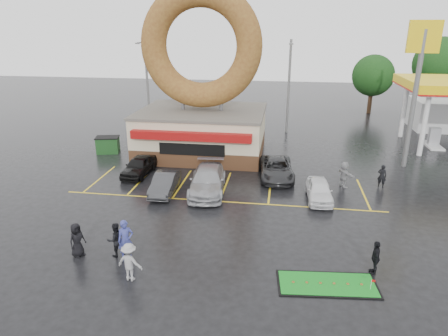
# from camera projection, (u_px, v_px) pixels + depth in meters

# --- Properties ---
(ground) EXTENTS (120.00, 120.00, 0.00)m
(ground) POSITION_uv_depth(u_px,v_px,m) (209.00, 227.00, 21.45)
(ground) COLOR black
(ground) RESTS_ON ground
(donut_shop) EXTENTS (10.20, 8.70, 13.50)m
(donut_shop) POSITION_uv_depth(u_px,v_px,m) (202.00, 101.00, 32.43)
(donut_shop) COLOR #472B19
(donut_shop) RESTS_ON ground
(shell_sign) EXTENTS (2.20, 0.36, 10.60)m
(shell_sign) POSITION_uv_depth(u_px,v_px,m) (419.00, 68.00, 28.28)
(shell_sign) COLOR slate
(shell_sign) RESTS_ON ground
(streetlight_left) EXTENTS (0.40, 2.21, 9.00)m
(streetlight_left) POSITION_uv_depth(u_px,v_px,m) (147.00, 83.00, 39.77)
(streetlight_left) COLOR slate
(streetlight_left) RESTS_ON ground
(streetlight_mid) EXTENTS (0.40, 2.21, 9.00)m
(streetlight_mid) POSITION_uv_depth(u_px,v_px,m) (289.00, 85.00, 38.72)
(streetlight_mid) COLOR slate
(streetlight_mid) RESTS_ON ground
(streetlight_right) EXTENTS (0.40, 2.21, 9.00)m
(streetlight_right) POSITION_uv_depth(u_px,v_px,m) (416.00, 86.00, 37.96)
(streetlight_right) COLOR slate
(streetlight_right) RESTS_ON ground
(tree_far_c) EXTENTS (6.30, 6.30, 9.00)m
(tree_far_c) POSITION_uv_depth(u_px,v_px,m) (440.00, 64.00, 47.99)
(tree_far_c) COLOR #332114
(tree_far_c) RESTS_ON ground
(tree_far_d) EXTENTS (4.90, 4.90, 7.00)m
(tree_far_d) POSITION_uv_depth(u_px,v_px,m) (373.00, 76.00, 47.70)
(tree_far_d) COLOR #332114
(tree_far_d) RESTS_ON ground
(car_black) EXTENTS (1.81, 4.04, 1.35)m
(car_black) POSITION_uv_depth(u_px,v_px,m) (139.00, 166.00, 28.79)
(car_black) COLOR black
(car_black) RESTS_ON ground
(car_dgrey) EXTENTS (1.52, 3.91, 1.27)m
(car_dgrey) POSITION_uv_depth(u_px,v_px,m) (165.00, 183.00, 25.71)
(car_dgrey) COLOR #313134
(car_dgrey) RESTS_ON ground
(car_silver) EXTENTS (2.70, 5.56, 1.56)m
(car_silver) POSITION_uv_depth(u_px,v_px,m) (208.00, 180.00, 25.80)
(car_silver) COLOR #9C9DA1
(car_silver) RESTS_ON ground
(car_grey) EXTENTS (2.71, 5.10, 1.36)m
(car_grey) POSITION_uv_depth(u_px,v_px,m) (276.00, 169.00, 28.19)
(car_grey) COLOR #29292B
(car_grey) RESTS_ON ground
(car_white) EXTENTS (1.63, 3.73, 1.25)m
(car_white) POSITION_uv_depth(u_px,v_px,m) (319.00, 190.00, 24.66)
(car_white) COLOR white
(car_white) RESTS_ON ground
(person_blue) EXTENTS (0.85, 0.75, 1.97)m
(person_blue) POSITION_uv_depth(u_px,v_px,m) (126.00, 240.00, 18.25)
(person_blue) COLOR navy
(person_blue) RESTS_ON ground
(person_blackjkt) EXTENTS (1.03, 1.00, 1.67)m
(person_blackjkt) POSITION_uv_depth(u_px,v_px,m) (116.00, 240.00, 18.59)
(person_blackjkt) COLOR black
(person_blackjkt) RESTS_ON ground
(person_hoodie) EXTENTS (1.20, 0.80, 1.72)m
(person_hoodie) POSITION_uv_depth(u_px,v_px,m) (130.00, 262.00, 16.79)
(person_hoodie) COLOR gray
(person_hoodie) RESTS_ON ground
(person_bystander) EXTENTS (0.82, 0.96, 1.66)m
(person_bystander) POSITION_uv_depth(u_px,v_px,m) (77.00, 240.00, 18.58)
(person_bystander) COLOR black
(person_bystander) RESTS_ON ground
(person_cameraman) EXTENTS (0.46, 0.95, 1.57)m
(person_cameraman) POSITION_uv_depth(u_px,v_px,m) (375.00, 257.00, 17.26)
(person_cameraman) COLOR black
(person_cameraman) RESTS_ON ground
(person_walker_near) EXTENTS (1.25, 1.70, 1.78)m
(person_walker_near) POSITION_uv_depth(u_px,v_px,m) (344.00, 174.00, 26.54)
(person_walker_near) COLOR gray
(person_walker_near) RESTS_ON ground
(person_walker_far) EXTENTS (0.68, 0.58, 1.58)m
(person_walker_far) POSITION_uv_depth(u_px,v_px,m) (382.00, 176.00, 26.55)
(person_walker_far) COLOR black
(person_walker_far) RESTS_ON ground
(dumpster) EXTENTS (2.03, 1.58, 1.30)m
(dumpster) POSITION_uv_depth(u_px,v_px,m) (108.00, 145.00, 33.81)
(dumpster) COLOR #1B481C
(dumpster) RESTS_ON ground
(putting_green) EXTENTS (4.29, 2.16, 0.52)m
(putting_green) POSITION_uv_depth(u_px,v_px,m) (327.00, 284.00, 16.72)
(putting_green) COLOR black
(putting_green) RESTS_ON ground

